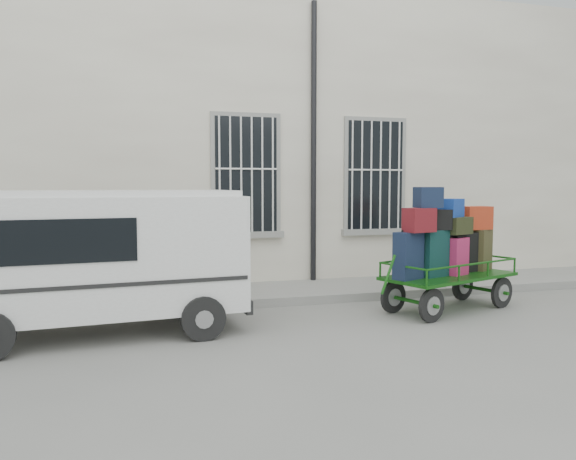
{
  "coord_description": "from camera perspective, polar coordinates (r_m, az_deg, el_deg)",
  "views": [
    {
      "loc": [
        -2.63,
        -7.64,
        2.05
      ],
      "look_at": [
        -0.13,
        1.0,
        1.33
      ],
      "focal_mm": 35.0,
      "sensor_mm": 36.0,
      "label": 1
    }
  ],
  "objects": [
    {
      "name": "ground",
      "position": [
        8.34,
        2.82,
        -9.64
      ],
      "size": [
        80.0,
        80.0,
        0.0
      ],
      "primitive_type": "plane",
      "color": "slate",
      "rests_on": "ground"
    },
    {
      "name": "building",
      "position": [
        13.44,
        -4.84,
        8.62
      ],
      "size": [
        24.0,
        5.15,
        6.0
      ],
      "color": "beige",
      "rests_on": "ground"
    },
    {
      "name": "sidewalk",
      "position": [
        10.38,
        -1.15,
        -6.38
      ],
      "size": [
        24.0,
        1.7,
        0.15
      ],
      "primitive_type": "cube",
      "color": "gray",
      "rests_on": "ground"
    },
    {
      "name": "luggage_cart",
      "position": [
        9.48,
        15.87,
        -1.9
      ],
      "size": [
        2.71,
        1.72,
        2.02
      ],
      "rotation": [
        0.0,
        0.0,
        0.34
      ],
      "color": "black",
      "rests_on": "ground"
    },
    {
      "name": "van",
      "position": [
        8.08,
        -18.74,
        -2.18
      ],
      "size": [
        4.04,
        2.03,
        1.98
      ],
      "rotation": [
        0.0,
        0.0,
        0.08
      ],
      "color": "silver",
      "rests_on": "ground"
    }
  ]
}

